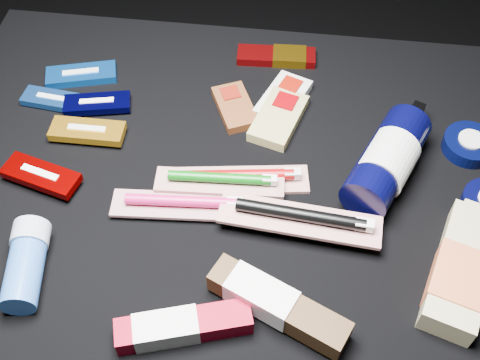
# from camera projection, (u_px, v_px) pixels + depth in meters

# --- Properties ---
(ground) EXTENTS (3.00, 3.00, 0.00)m
(ground) POSITION_uv_depth(u_px,v_px,m) (232.00, 308.00, 1.23)
(ground) COLOR black
(ground) RESTS_ON ground
(cloth_table) EXTENTS (0.98, 0.78, 0.40)m
(cloth_table) POSITION_uv_depth(u_px,v_px,m) (231.00, 259.00, 1.07)
(cloth_table) COLOR black
(cloth_table) RESTS_ON ground
(luna_bar_0) EXTENTS (0.13, 0.08, 0.02)m
(luna_bar_0) POSITION_uv_depth(u_px,v_px,m) (81.00, 75.00, 1.06)
(luna_bar_0) COLOR #0E51AF
(luna_bar_0) RESTS_ON cloth_table
(luna_bar_1) EXTENTS (0.11, 0.05, 0.01)m
(luna_bar_1) POSITION_uv_depth(u_px,v_px,m) (53.00, 100.00, 1.02)
(luna_bar_1) COLOR #194997
(luna_bar_1) RESTS_ON cloth_table
(luna_bar_2) EXTENTS (0.12, 0.06, 0.01)m
(luna_bar_2) POSITION_uv_depth(u_px,v_px,m) (97.00, 104.00, 1.01)
(luna_bar_2) COLOR black
(luna_bar_2) RESTS_ON cloth_table
(luna_bar_3) EXTENTS (0.12, 0.05, 0.02)m
(luna_bar_3) POSITION_uv_depth(u_px,v_px,m) (88.00, 131.00, 0.97)
(luna_bar_3) COLOR orange
(luna_bar_3) RESTS_ON cloth_table
(luna_bar_4) EXTENTS (0.13, 0.07, 0.02)m
(luna_bar_4) POSITION_uv_depth(u_px,v_px,m) (41.00, 175.00, 0.91)
(luna_bar_4) COLOR #780000
(luna_bar_4) RESTS_ON cloth_table
(clif_bar_0) EXTENTS (0.09, 0.11, 0.02)m
(clif_bar_0) POSITION_uv_depth(u_px,v_px,m) (234.00, 105.00, 1.01)
(clif_bar_0) COLOR #5D2F16
(clif_bar_0) RESTS_ON cloth_table
(clif_bar_1) EXTENTS (0.10, 0.13, 0.02)m
(clif_bar_1) POSITION_uv_depth(u_px,v_px,m) (284.00, 97.00, 1.02)
(clif_bar_1) COLOR silver
(clif_bar_1) RESTS_ON cloth_table
(clif_bar_2) EXTENTS (0.10, 0.13, 0.02)m
(clif_bar_2) POSITION_uv_depth(u_px,v_px,m) (280.00, 116.00, 0.99)
(clif_bar_2) COLOR tan
(clif_bar_2) RESTS_ON cloth_table
(power_bar) EXTENTS (0.14, 0.05, 0.02)m
(power_bar) POSITION_uv_depth(u_px,v_px,m) (281.00, 56.00, 1.09)
(power_bar) COLOR #680608
(power_bar) RESTS_ON cloth_table
(lotion_bottle) EXTENTS (0.14, 0.23, 0.08)m
(lotion_bottle) POSITION_uv_depth(u_px,v_px,m) (387.00, 160.00, 0.90)
(lotion_bottle) COLOR black
(lotion_bottle) RESTS_ON cloth_table
(cream_tin_upper) EXTENTS (0.08, 0.08, 0.03)m
(cream_tin_upper) POSITION_uv_depth(u_px,v_px,m) (469.00, 144.00, 0.95)
(cream_tin_upper) COLOR black
(cream_tin_upper) RESTS_ON cloth_table
(bodywash_bottle) EXTENTS (0.12, 0.21, 0.04)m
(bodywash_bottle) POSITION_uv_depth(u_px,v_px,m) (461.00, 271.00, 0.80)
(bodywash_bottle) COLOR tan
(bodywash_bottle) RESTS_ON cloth_table
(deodorant_stick) EXTENTS (0.07, 0.13, 0.05)m
(deodorant_stick) POSITION_uv_depth(u_px,v_px,m) (26.00, 263.00, 0.81)
(deodorant_stick) COLOR #2A5BAA
(deodorant_stick) RESTS_ON cloth_table
(toothbrush_pack_0) EXTENTS (0.23, 0.08, 0.02)m
(toothbrush_pack_0) POSITION_uv_depth(u_px,v_px,m) (238.00, 178.00, 0.92)
(toothbrush_pack_0) COLOR beige
(toothbrush_pack_0) RESTS_ON cloth_table
(toothbrush_pack_1) EXTENTS (0.21, 0.06, 0.02)m
(toothbrush_pack_1) POSITION_uv_depth(u_px,v_px,m) (183.00, 204.00, 0.88)
(toothbrush_pack_1) COLOR beige
(toothbrush_pack_1) RESTS_ON cloth_table
(toothbrush_pack_2) EXTENTS (0.20, 0.06, 0.02)m
(toothbrush_pack_2) POSITION_uv_depth(u_px,v_px,m) (221.00, 180.00, 0.90)
(toothbrush_pack_2) COLOR beige
(toothbrush_pack_2) RESTS_ON cloth_table
(toothbrush_pack_3) EXTENTS (0.23, 0.07, 0.03)m
(toothbrush_pack_3) POSITION_uv_depth(u_px,v_px,m) (302.00, 218.00, 0.85)
(toothbrush_pack_3) COLOR beige
(toothbrush_pack_3) RESTS_ON cloth_table
(toothpaste_carton_red) EXTENTS (0.18, 0.09, 0.03)m
(toothpaste_carton_red) POSITION_uv_depth(u_px,v_px,m) (178.00, 327.00, 0.76)
(toothpaste_carton_red) COLOR maroon
(toothpaste_carton_red) RESTS_ON cloth_table
(toothpaste_carton_green) EXTENTS (0.19, 0.12, 0.04)m
(toothpaste_carton_green) POSITION_uv_depth(u_px,v_px,m) (272.00, 302.00, 0.77)
(toothpaste_carton_green) COLOR #3B2511
(toothpaste_carton_green) RESTS_ON cloth_table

